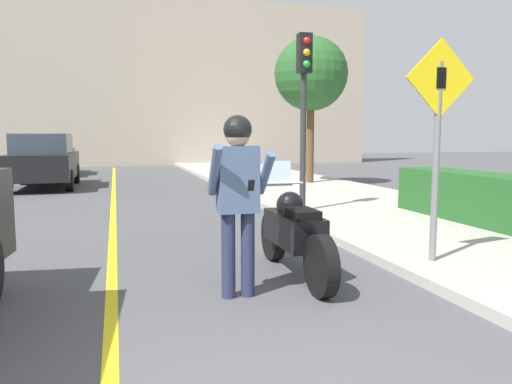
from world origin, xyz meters
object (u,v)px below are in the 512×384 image
Objects in this scene: street_tree at (311,75)px; crossing_sign at (438,129)px; motorcycle at (294,233)px; person_biker at (238,186)px; traffic_light at (304,88)px; parked_car_black at (44,160)px; parked_car_green at (48,154)px.

crossing_sign is at bearing -103.53° from street_tree.
motorcycle is 1.16m from person_biker.
motorcycle is at bearing -112.49° from traffic_light.
traffic_light is 6.25m from street_tree.
motorcycle is 0.85× the size of crossing_sign.
crossing_sign is 0.62× the size of parked_car_black.
crossing_sign is at bearing -89.40° from traffic_light.
motorcycle is 0.48× the size of street_tree.
traffic_light is (2.45, 4.57, 1.42)m from person_biker.
crossing_sign is 0.57× the size of street_tree.
person_biker is at bearing -115.48° from street_tree.
street_tree is at bearing -39.38° from parked_car_green.
parked_car_black is (-8.18, 1.71, -2.68)m from street_tree.
person_biker is 11.59m from street_tree.
parked_car_green is at bearing 102.46° from person_biker.
crossing_sign is at bearing 7.68° from person_biker.
crossing_sign is 0.62× the size of parked_car_green.
parked_car_black is at bearing 127.94° from traffic_light.
crossing_sign is at bearing -69.61° from parked_car_green.
traffic_light is 9.51m from parked_car_black.
parked_car_green reaches higher than motorcycle.
motorcycle is 17.46m from parked_car_green.
parked_car_black is (-5.75, 7.38, -1.69)m from traffic_light.
street_tree is at bearing 66.83° from traffic_light.
street_tree reaches higher than parked_car_green.
motorcycle is 2.09m from crossing_sign.
motorcycle is at bearing -112.89° from street_tree.
parked_car_green is at bearing 95.67° from parked_car_black.
street_tree reaches higher than person_biker.
motorcycle is at bearing -70.18° from parked_car_black.
person_biker reaches higher than motorcycle.
motorcycle is 4.78m from traffic_light.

